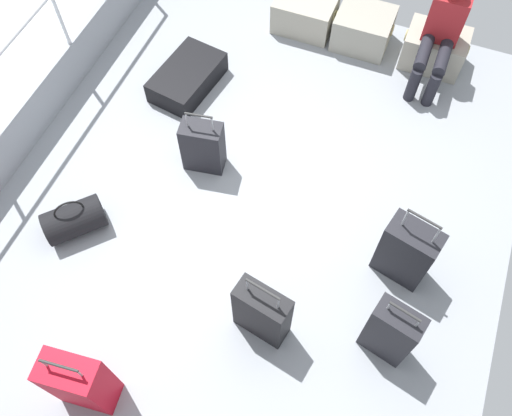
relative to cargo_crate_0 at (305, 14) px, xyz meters
name	(u,v)px	position (x,y,z in m)	size (l,w,h in m)	color
ground_plane	(255,198)	(0.30, -2.20, -0.21)	(4.40, 5.20, 0.06)	gray
gunwale_port	(38,111)	(-1.87, -2.20, 0.05)	(0.06, 5.20, 0.45)	gray
railing_port	(15,68)	(-1.87, -2.20, 0.60)	(0.04, 4.20, 1.02)	silver
cargo_crate_0	(305,14)	(0.00, 0.00, 0.00)	(0.66, 0.46, 0.35)	#9E9989
cargo_crate_1	(363,29)	(0.64, -0.01, 0.01)	(0.60, 0.50, 0.37)	gray
cargo_crate_2	(434,49)	(1.39, -0.02, 0.01)	(0.64, 0.44, 0.38)	#9E9989
passenger_seated	(442,32)	(1.39, -0.20, 0.38)	(0.34, 0.66, 1.08)	maroon
suitcase_0	(406,252)	(1.65, -2.41, 0.14)	(0.45, 0.33, 0.86)	black
suitcase_1	(203,147)	(-0.26, -2.04, 0.09)	(0.39, 0.26, 0.70)	black
suitcase_2	(262,313)	(0.78, -3.28, 0.14)	(0.44, 0.26, 0.79)	black
suitcase_3	(391,332)	(1.69, -3.08, 0.16)	(0.38, 0.26, 0.78)	black
suitcase_4	(187,77)	(-0.81, -1.22, -0.06)	(0.58, 0.84, 0.23)	black
suitcase_5	(80,382)	(-0.19, -4.20, 0.17)	(0.42, 0.27, 0.82)	#B70C1E
duffel_bag	(74,220)	(-1.00, -3.05, -0.03)	(0.54, 0.55, 0.42)	black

